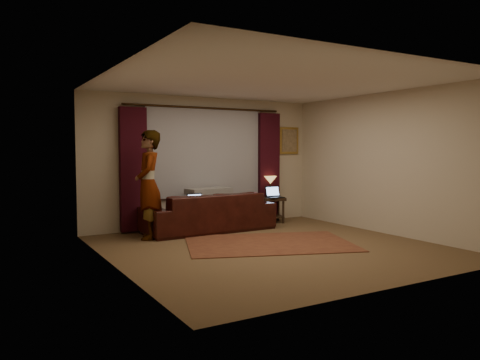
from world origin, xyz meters
The scene contains 20 objects.
floor centered at (0.00, 0.00, -0.01)m, with size 5.00×5.00×0.01m, color brown.
ceiling centered at (0.00, 0.00, 2.60)m, with size 5.00×5.00×0.02m, color silver.
wall_back centered at (0.00, 2.50, 1.30)m, with size 5.00×0.02×2.60m, color beige.
wall_front centered at (0.00, -2.50, 1.30)m, with size 5.00×0.02×2.60m, color beige.
wall_left centered at (-2.50, 0.00, 1.30)m, with size 0.02×5.00×2.60m, color beige.
wall_right centered at (2.50, 0.00, 1.30)m, with size 0.02×5.00×2.60m, color beige.
sheer_curtain centered at (0.00, 2.44, 1.50)m, with size 2.50×0.05×1.80m, color #929199.
drape_left centered at (-1.50, 2.39, 1.18)m, with size 0.50×0.14×2.30m, color black.
drape_right centered at (1.50, 2.39, 1.18)m, with size 0.50×0.14×2.30m, color black.
curtain_rod centered at (0.00, 2.39, 2.38)m, with size 0.04×0.04×3.40m, color black.
picture_frame centered at (2.10, 2.47, 1.75)m, with size 0.50×0.04×0.60m, color #B28D3B.
sofa centered at (-0.21, 1.85, 0.50)m, with size 2.49×1.08×1.01m, color black.
throw_blanket centered at (-0.09, 2.10, 1.01)m, with size 0.92×0.37×0.11m, color gray.
clothing_pile centered at (0.66, 1.70, 0.60)m, with size 0.48×0.37×0.20m, color brown.
laptop_sofa centered at (-0.53, 1.66, 0.62)m, with size 0.31×0.34×0.23m, color black, non-canonical shape.
area_rug centered at (0.11, 0.26, 0.01)m, with size 2.68×1.79×0.01m, color brown.
end_table centered at (1.44, 2.12, 0.27)m, with size 0.47×0.47×0.54m, color black.
tiffany_lamp centered at (1.47, 2.27, 0.76)m, with size 0.28×0.28×0.44m, color olive, non-canonical shape.
laptop_table centered at (1.42, 2.00, 0.66)m, with size 0.33×0.36×0.24m, color black, non-canonical shape.
person centered at (-1.46, 1.67, 0.94)m, with size 0.55×0.55×1.89m, color gray.
Camera 1 is at (-4.12, -6.10, 1.55)m, focal length 35.00 mm.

